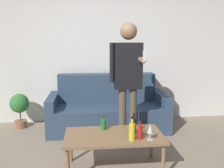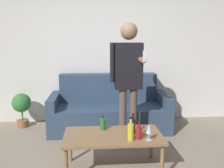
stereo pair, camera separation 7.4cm
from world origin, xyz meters
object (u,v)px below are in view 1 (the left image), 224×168
couch (108,110)px  coffee_table (114,138)px  person_standing_front (128,74)px  bottle_orange (134,126)px

couch → coffee_table: bearing=-92.1°
coffee_table → person_standing_front: size_ratio=0.65×
couch → coffee_table: size_ratio=1.75×
couch → bottle_orange: couch is taller
coffee_table → person_standing_front: bearing=68.0°
couch → person_standing_front: 1.08m
bottle_orange → person_standing_front: (0.03, 0.64, 0.52)m
couch → coffee_table: couch is taller
couch → person_standing_front: size_ratio=1.14×
coffee_table → person_standing_front: (0.26, 0.65, 0.66)m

